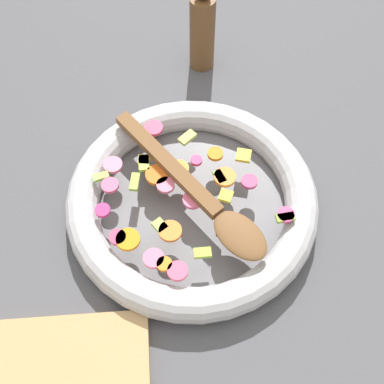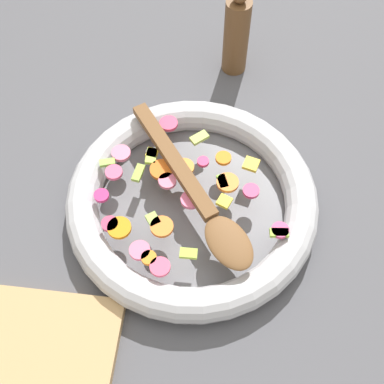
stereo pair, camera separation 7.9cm
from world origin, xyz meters
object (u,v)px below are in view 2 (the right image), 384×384
at_px(skillet, 192,202).
at_px(pepper_mill, 236,34).
at_px(cutting_board, 14,366).
at_px(wooden_spoon, 200,199).

xyz_separation_m(skillet, pepper_mill, (-0.04, -0.31, 0.06)).
bearing_deg(cutting_board, wooden_spoon, -130.90).
distance_m(wooden_spoon, cutting_board, 0.33).
distance_m(wooden_spoon, pepper_mill, 0.33).
distance_m(skillet, cutting_board, 0.34).
height_order(wooden_spoon, cutting_board, wooden_spoon).
xyz_separation_m(pepper_mill, cutting_board, (0.24, 0.58, -0.07)).
height_order(skillet, wooden_spoon, wooden_spoon).
bearing_deg(pepper_mill, wooden_spoon, 85.14).
distance_m(pepper_mill, cutting_board, 0.63).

